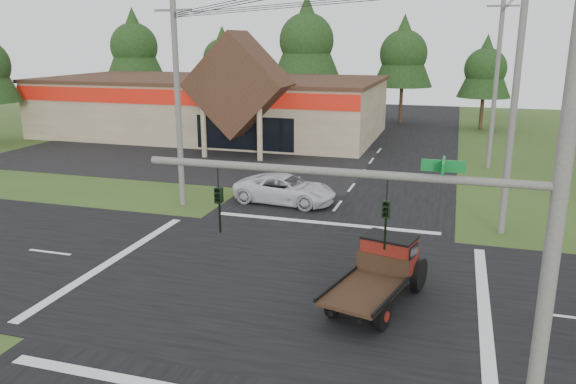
% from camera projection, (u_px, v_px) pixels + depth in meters
% --- Properties ---
extents(ground, '(120.00, 120.00, 0.00)m').
position_uv_depth(ground, '(281.00, 282.00, 20.37)').
color(ground, '#2D4318').
rests_on(ground, ground).
extents(road_ns, '(12.00, 120.00, 0.02)m').
position_uv_depth(road_ns, '(281.00, 281.00, 20.37)').
color(road_ns, black).
rests_on(road_ns, ground).
extents(road_ew, '(120.00, 12.00, 0.02)m').
position_uv_depth(road_ew, '(281.00, 281.00, 20.37)').
color(road_ew, black).
rests_on(road_ew, ground).
extents(parking_apron, '(28.00, 14.00, 0.02)m').
position_uv_depth(parking_apron, '(178.00, 158.00, 41.82)').
color(parking_apron, black).
rests_on(parking_apron, ground).
extents(cvs_building, '(30.40, 18.20, 9.19)m').
position_uv_depth(cvs_building, '(214.00, 105.00, 51.34)').
color(cvs_building, gray).
rests_on(cvs_building, ground).
extents(traffic_signal_mast, '(8.12, 0.24, 7.00)m').
position_uv_depth(traffic_signal_mast, '(454.00, 261.00, 10.66)').
color(traffic_signal_mast, '#595651').
rests_on(traffic_signal_mast, ground).
extents(utility_pole_nr, '(2.00, 0.30, 11.00)m').
position_uv_depth(utility_pole_nr, '(558.00, 207.00, 9.88)').
color(utility_pole_nr, '#595651').
rests_on(utility_pole_nr, ground).
extents(utility_pole_nw, '(2.00, 0.30, 10.50)m').
position_uv_depth(utility_pole_nw, '(178.00, 103.00, 28.58)').
color(utility_pole_nw, '#595651').
rests_on(utility_pole_nw, ground).
extents(utility_pole_ne, '(2.00, 0.30, 11.50)m').
position_uv_depth(utility_pole_ne, '(514.00, 103.00, 24.01)').
color(utility_pole_ne, '#595651').
rests_on(utility_pole_ne, ground).
extents(utility_pole_n, '(2.00, 0.30, 11.20)m').
position_uv_depth(utility_pole_n, '(496.00, 83.00, 36.99)').
color(utility_pole_n, '#595651').
rests_on(utility_pole_n, ground).
extents(tree_row_a, '(6.72, 6.72, 12.12)m').
position_uv_depth(tree_row_a, '(134.00, 44.00, 63.57)').
color(tree_row_a, '#332316').
rests_on(tree_row_a, ground).
extents(tree_row_b, '(5.60, 5.60, 10.10)m').
position_uv_depth(tree_row_b, '(223.00, 57.00, 62.99)').
color(tree_row_b, '#332316').
rests_on(tree_row_b, ground).
extents(tree_row_c, '(7.28, 7.28, 13.13)m').
position_uv_depth(tree_row_c, '(307.00, 38.00, 58.77)').
color(tree_row_c, '#332316').
rests_on(tree_row_c, ground).
extents(tree_row_d, '(6.16, 6.16, 11.11)m').
position_uv_depth(tree_row_d, '(404.00, 51.00, 57.27)').
color(tree_row_d, '#332316').
rests_on(tree_row_d, ground).
extents(tree_row_e, '(5.04, 5.04, 9.09)m').
position_uv_depth(tree_row_e, '(486.00, 67.00, 53.55)').
color(tree_row_e, '#332316').
rests_on(tree_row_e, ground).
extents(antique_flatbed_truck, '(3.14, 5.40, 2.12)m').
position_uv_depth(antique_flatbed_truck, '(377.00, 275.00, 18.35)').
color(antique_flatbed_truck, '#5D140D').
rests_on(antique_flatbed_truck, ground).
extents(white_pickup, '(5.69, 3.06, 1.52)m').
position_uv_depth(white_pickup, '(285.00, 189.00, 30.10)').
color(white_pickup, silver).
rests_on(white_pickup, ground).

